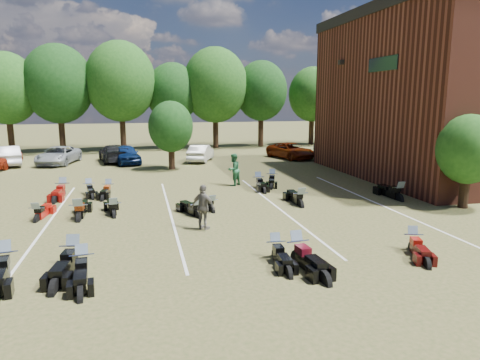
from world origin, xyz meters
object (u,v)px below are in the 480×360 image
object	(u,v)px
car_4	(126,154)
motorcycle_7	(37,221)
car_0	(2,158)
motorcycle_3	(83,275)
person_green	(234,170)
person_grey	(204,207)

from	to	relation	value
car_4	motorcycle_7	size ratio (longest dim) A/B	2.12
car_0	motorcycle_3	bearing A→B (deg)	-63.24
person_green	motorcycle_7	bearing A→B (deg)	-8.74
car_0	car_4	xyz separation A→B (m)	(8.96, 0.07, -0.00)
motorcycle_3	motorcycle_7	xyz separation A→B (m)	(-2.55, 6.30, 0.00)
person_grey	motorcycle_7	distance (m)	7.20
car_0	person_green	distance (m)	18.65
motorcycle_7	person_green	bearing A→B (deg)	-142.03
car_0	motorcycle_7	size ratio (longest dim) A/B	2.12
car_0	person_green	bearing A→B (deg)	-28.11
person_grey	car_0	bearing A→B (deg)	-12.42
motorcycle_7	person_grey	bearing A→B (deg)	165.87
car_4	motorcycle_7	world-z (taller)	car_4
car_0	person_grey	distance (m)	22.50
person_green	person_grey	world-z (taller)	person_green
car_4	person_green	xyz separation A→B (m)	(6.43, -10.61, 0.21)
person_green	motorcycle_7	distance (m)	11.12
car_4	person_green	bearing A→B (deg)	-71.61
person_green	motorcycle_7	xyz separation A→B (m)	(-9.60, -5.52, -0.95)
car_0	person_green	world-z (taller)	person_green
car_0	motorcycle_7	world-z (taller)	car_0
person_grey	motorcycle_7	world-z (taller)	person_grey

